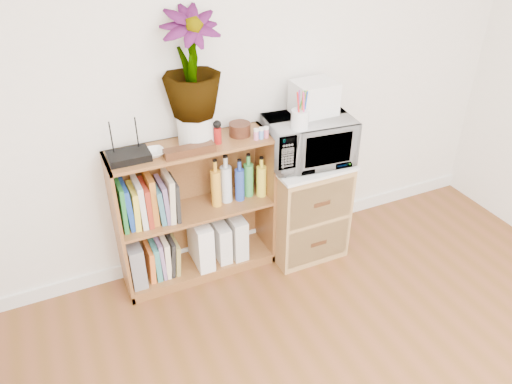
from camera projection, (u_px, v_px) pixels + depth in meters
skirting_board at (239, 239)px, 3.63m from camera, size 4.00×0.02×0.10m
bookshelf at (196, 212)px, 3.17m from camera, size 1.00×0.30×0.95m
wicker_unit at (304, 207)px, 3.45m from camera, size 0.50×0.45×0.70m
microwave at (308, 140)px, 3.16m from camera, size 0.57×0.41×0.30m
pen_cup at (300, 119)px, 2.94m from camera, size 0.10×0.10×0.12m
small_appliance at (314, 98)px, 3.10m from camera, size 0.26×0.22×0.20m
router at (129, 156)px, 2.77m from camera, size 0.23×0.16×0.04m
white_bowl at (153, 153)px, 2.81m from camera, size 0.13×0.13×0.03m
plant_pot at (196, 129)px, 2.90m from camera, size 0.21×0.21×0.18m
potted_plant at (191, 64)px, 2.70m from camera, size 0.33×0.33×0.59m
trinket_box at (190, 150)px, 2.82m from camera, size 0.29×0.07×0.05m
kokeshi_doll at (218, 136)px, 2.92m from camera, size 0.04×0.04×0.10m
wooden_bowl at (240, 129)px, 3.02m from camera, size 0.13×0.13×0.08m
paint_jars at (261, 135)px, 2.98m from camera, size 0.10×0.04×0.05m
file_box at (135, 261)px, 3.16m from camera, size 0.09×0.24×0.29m
magazine_holder_left at (201, 242)px, 3.30m from camera, size 0.11×0.27×0.33m
magazine_holder_mid at (221, 240)px, 3.37m from camera, size 0.09×0.22×0.27m
magazine_holder_right at (235, 234)px, 3.40m from camera, size 0.10×0.24×0.30m
cookbooks at (148, 201)px, 2.98m from camera, size 0.34×0.20×0.31m
liquor_bottles at (241, 178)px, 3.19m from camera, size 0.45×0.07×0.32m
lower_books at (162, 257)px, 3.24m from camera, size 0.21×0.19×0.28m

